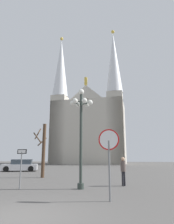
# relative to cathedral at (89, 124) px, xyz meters

# --- Properties ---
(ground_plane) EXTENTS (120.00, 120.00, 0.00)m
(ground_plane) POSITION_rel_cathedral_xyz_m (3.34, -40.58, -9.27)
(ground_plane) COLOR #514F4C
(cathedral) EXTENTS (17.18, 12.04, 31.23)m
(cathedral) POSITION_rel_cathedral_xyz_m (0.00, 0.00, 0.00)
(cathedral) COLOR #BCB5A5
(cathedral) RESTS_ON ground
(stop_sign) EXTENTS (0.88, 0.18, 2.88)m
(stop_sign) POSITION_rel_cathedral_xyz_m (5.93, -38.08, -7.21)
(stop_sign) COLOR slate
(stop_sign) RESTS_ON ground
(one_way_arrow_sign) EXTENTS (0.62, 0.19, 2.14)m
(one_way_arrow_sign) POSITION_rel_cathedral_xyz_m (0.93, -35.70, -7.90)
(one_way_arrow_sign) COLOR slate
(one_way_arrow_sign) RESTS_ON ground
(street_lamp) EXTENTS (1.38, 1.24, 5.72)m
(street_lamp) POSITION_rel_cathedral_xyz_m (4.24, -35.22, -5.56)
(street_lamp) COLOR #2D3833
(street_lamp) RESTS_ON ground
(bare_tree) EXTENTS (1.14, 1.60, 4.52)m
(bare_tree) POSITION_rel_cathedral_xyz_m (-0.01, -29.81, -6.89)
(bare_tree) COLOR #473323
(bare_tree) RESTS_ON ground
(parked_car_near_silver) EXTENTS (4.37, 2.90, 1.38)m
(parked_car_near_silver) POSITION_rel_cathedral_xyz_m (-5.15, -23.27, -8.62)
(parked_car_near_silver) COLOR #B7B7BC
(parked_car_near_silver) RESTS_ON ground
(pedestrian_walking) EXTENTS (0.32, 0.32, 1.69)m
(pedestrian_walking) POSITION_rel_cathedral_xyz_m (6.61, -33.72, -8.24)
(pedestrian_walking) COLOR black
(pedestrian_walking) RESTS_ON ground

